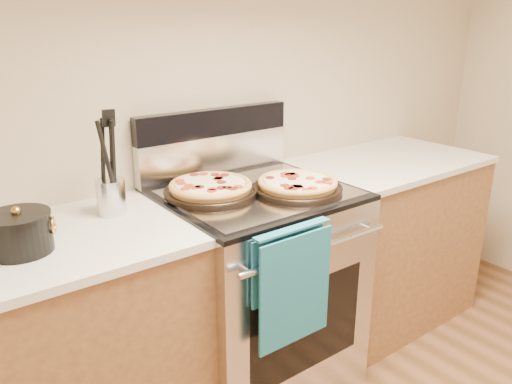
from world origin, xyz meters
TOP-DOWN VIEW (x-y plane):
  - wall_back at (0.00, 2.00)m, footprint 4.00×0.00m
  - range_body at (0.00, 1.65)m, footprint 0.76×0.68m
  - oven_window at (0.00, 1.31)m, footprint 0.56×0.01m
  - cooktop at (0.00, 1.65)m, footprint 0.76×0.68m
  - backsplash_lower at (0.00, 1.96)m, footprint 0.76×0.06m
  - backsplash_upper at (0.00, 1.96)m, footprint 0.76×0.06m
  - oven_handle at (0.00, 1.27)m, footprint 0.70×0.03m
  - dish_towel at (-0.12, 1.27)m, footprint 0.32×0.05m
  - foil_sheet at (0.00, 1.62)m, footprint 0.70×0.55m
  - cabinet_left at (-0.88, 1.68)m, footprint 1.00×0.62m
  - countertop_left at (-0.88, 1.68)m, footprint 1.02×0.64m
  - cabinet_right at (0.88, 1.68)m, footprint 1.00×0.62m
  - countertop_right at (0.88, 1.68)m, footprint 1.02×0.64m
  - pepperoni_pizza_back at (-0.17, 1.72)m, footprint 0.44×0.44m
  - pepperoni_pizza_front at (0.14, 1.54)m, footprint 0.38×0.38m
  - utensil_crock at (-0.56, 1.79)m, footprint 0.13×0.13m
  - saucepan at (-0.91, 1.64)m, footprint 0.25×0.25m

SIDE VIEW (x-z plane):
  - cabinet_left at x=-0.88m, z-range 0.00..0.88m
  - cabinet_right at x=0.88m, z-range 0.00..0.88m
  - range_body at x=0.00m, z-range 0.00..0.90m
  - oven_window at x=0.00m, z-range 0.25..0.65m
  - dish_towel at x=-0.12m, z-range 0.49..0.91m
  - oven_handle at x=0.00m, z-range 0.79..0.81m
  - countertop_left at x=-0.88m, z-range 0.88..0.91m
  - countertop_right at x=0.88m, z-range 0.88..0.91m
  - cooktop at x=0.00m, z-range 0.90..0.92m
  - foil_sheet at x=0.00m, z-range 0.92..0.93m
  - pepperoni_pizza_front at x=0.14m, z-range 0.93..0.97m
  - pepperoni_pizza_back at x=-0.17m, z-range 0.93..0.98m
  - saucepan at x=-0.91m, z-range 0.91..1.03m
  - utensil_crock at x=-0.56m, z-range 0.91..1.04m
  - backsplash_lower at x=0.00m, z-range 0.92..1.10m
  - backsplash_upper at x=0.00m, z-range 1.10..1.22m
  - wall_back at x=0.00m, z-range -0.65..3.35m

